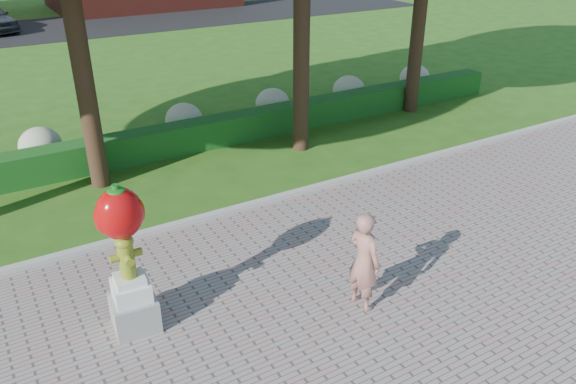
% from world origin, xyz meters
% --- Properties ---
extents(ground, '(100.00, 100.00, 0.00)m').
position_xyz_m(ground, '(0.00, 0.00, 0.00)').
color(ground, '#285B16').
rests_on(ground, ground).
extents(curb, '(40.00, 0.18, 0.15)m').
position_xyz_m(curb, '(0.00, 3.00, 0.07)').
color(curb, '#ADADA5').
rests_on(curb, ground).
extents(lawn_hedge, '(24.00, 0.70, 0.80)m').
position_xyz_m(lawn_hedge, '(0.00, 7.00, 0.40)').
color(lawn_hedge, '#154B16').
rests_on(lawn_hedge, ground).
extents(hydrangea_row, '(20.10, 1.10, 0.99)m').
position_xyz_m(hydrangea_row, '(0.57, 8.00, 0.55)').
color(hydrangea_row, tan).
rests_on(hydrangea_row, ground).
extents(street, '(50.00, 8.00, 0.02)m').
position_xyz_m(street, '(0.00, 28.00, 0.01)').
color(street, black).
rests_on(street, ground).
extents(hydrant_sculpture, '(0.75, 0.74, 2.56)m').
position_xyz_m(hydrant_sculpture, '(-2.85, 0.30, 1.39)').
color(hydrant_sculpture, gray).
rests_on(hydrant_sculpture, walkway).
extents(woman, '(0.51, 0.70, 1.78)m').
position_xyz_m(woman, '(0.63, -1.11, 0.93)').
color(woman, '#A46B5E').
rests_on(woman, walkway).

